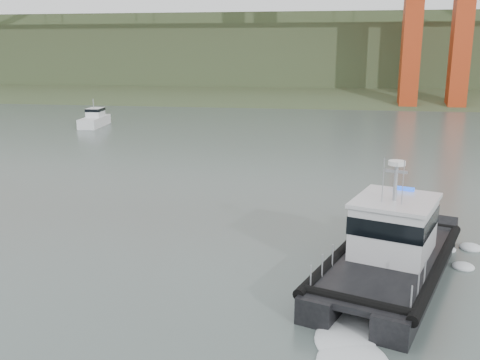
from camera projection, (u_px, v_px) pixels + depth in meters
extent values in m
plane|color=#51615D|center=(220.00, 282.00, 23.95)|extent=(400.00, 400.00, 0.00)
cube|color=#3C502D|center=(307.00, 98.00, 112.08)|extent=(500.00, 44.72, 16.25)
cube|color=#3C502D|center=(312.00, 65.00, 137.47)|extent=(500.00, 70.00, 18.00)
cube|color=#3C502D|center=(315.00, 45.00, 160.22)|extent=(500.00, 60.00, 16.00)
cube|color=black|center=(357.00, 264.00, 24.82)|extent=(5.18, 11.42, 1.27)
cube|color=black|center=(421.00, 276.00, 23.48)|extent=(5.18, 11.42, 1.27)
cube|color=black|center=(386.00, 264.00, 23.58)|extent=(7.34, 10.88, 0.26)
cube|color=silver|center=(394.00, 228.00, 24.16)|extent=(4.26, 4.65, 2.43)
cube|color=black|center=(394.00, 219.00, 24.05)|extent=(4.34, 4.73, 0.79)
cube|color=silver|center=(396.00, 200.00, 23.85)|extent=(4.53, 4.92, 0.17)
cylinder|color=gray|center=(396.00, 183.00, 23.37)|extent=(0.17, 0.17, 1.90)
cylinder|color=white|center=(397.00, 163.00, 23.15)|extent=(0.74, 0.74, 0.19)
cube|color=white|center=(94.00, 122.00, 71.61)|extent=(2.86, 7.02, 1.37)
cube|color=white|center=(95.00, 113.00, 71.89)|extent=(2.05, 2.88, 1.37)
cube|color=black|center=(95.00, 110.00, 71.78)|extent=(2.11, 2.95, 0.40)
cylinder|color=gray|center=(93.00, 104.00, 71.03)|extent=(0.09, 0.09, 1.37)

